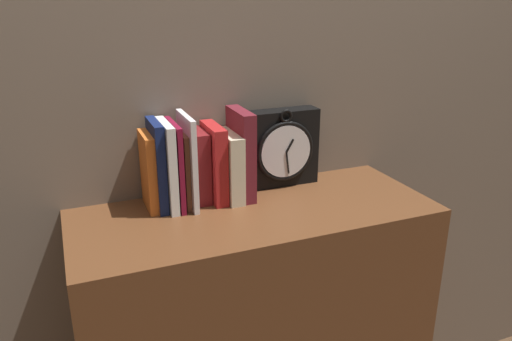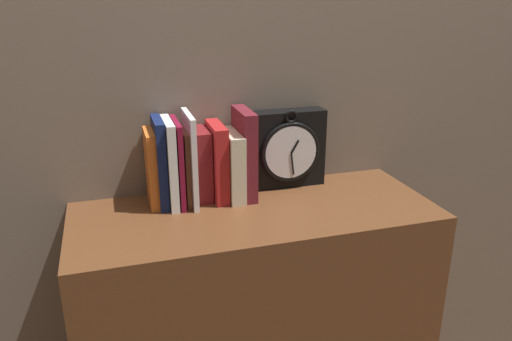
{
  "view_description": "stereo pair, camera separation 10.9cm",
  "coord_description": "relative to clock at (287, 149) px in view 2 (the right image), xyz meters",
  "views": [
    {
      "loc": [
        -0.45,
        -1.12,
        1.49
      ],
      "look_at": [
        0.0,
        0.0,
        1.06
      ],
      "focal_mm": 35.0,
      "sensor_mm": 36.0,
      "label": 1
    },
    {
      "loc": [
        -0.35,
        -1.16,
        1.49
      ],
      "look_at": [
        0.0,
        0.0,
        1.06
      ],
      "focal_mm": 35.0,
      "sensor_mm": 36.0,
      "label": 2
    }
  ],
  "objects": [
    {
      "name": "clock",
      "position": [
        0.0,
        0.0,
        0.0
      ],
      "size": [
        0.23,
        0.08,
        0.24
      ],
      "color": "black",
      "rests_on": "bookshelf"
    },
    {
      "name": "book_slot3_maroon",
      "position": [
        -0.32,
        -0.04,
        0.0
      ],
      "size": [
        0.01,
        0.15,
        0.23
      ],
      "color": "maroon",
      "rests_on": "bookshelf"
    },
    {
      "name": "book_slot1_navy",
      "position": [
        -0.37,
        -0.03,
        0.0
      ],
      "size": [
        0.02,
        0.13,
        0.24
      ],
      "color": "navy",
      "rests_on": "bookshelf"
    },
    {
      "name": "book_slot8_cream",
      "position": [
        -0.17,
        -0.04,
        -0.02
      ],
      "size": [
        0.04,
        0.15,
        0.19
      ],
      "color": "beige",
      "rests_on": "bookshelf"
    },
    {
      "name": "book_slot0_orange",
      "position": [
        -0.39,
        -0.03,
        -0.01
      ],
      "size": [
        0.02,
        0.12,
        0.2
      ],
      "color": "orange",
      "rests_on": "bookshelf"
    },
    {
      "name": "book_slot9_maroon",
      "position": [
        -0.13,
        -0.04,
        0.01
      ],
      "size": [
        0.04,
        0.15,
        0.25
      ],
      "color": "maroon",
      "rests_on": "bookshelf"
    },
    {
      "name": "book_slot5_white",
      "position": [
        -0.29,
        -0.04,
        0.01
      ],
      "size": [
        0.01,
        0.16,
        0.25
      ],
      "color": "silver",
      "rests_on": "bookshelf"
    },
    {
      "name": "book_slot7_red",
      "position": [
        -0.21,
        -0.03,
        -0.01
      ],
      "size": [
        0.04,
        0.14,
        0.21
      ],
      "color": "#B12020",
      "rests_on": "bookshelf"
    },
    {
      "name": "wall_back",
      "position": [
        -0.14,
        0.07,
        0.24
      ],
      "size": [
        6.0,
        0.05,
        2.6
      ],
      "color": "#756656",
      "rests_on": "ground_plane"
    },
    {
      "name": "book_slot6_maroon",
      "position": [
        -0.26,
        -0.02,
        -0.01
      ],
      "size": [
        0.04,
        0.11,
        0.2
      ],
      "color": "maroon",
      "rests_on": "bookshelf"
    },
    {
      "name": "book_slot4_brown",
      "position": [
        -0.3,
        -0.03,
        -0.01
      ],
      "size": [
        0.01,
        0.14,
        0.2
      ],
      "color": "brown",
      "rests_on": "bookshelf"
    },
    {
      "name": "book_slot2_white",
      "position": [
        -0.34,
        -0.04,
        0.0
      ],
      "size": [
        0.02,
        0.15,
        0.23
      ],
      "color": "white",
      "rests_on": "bookshelf"
    }
  ]
}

